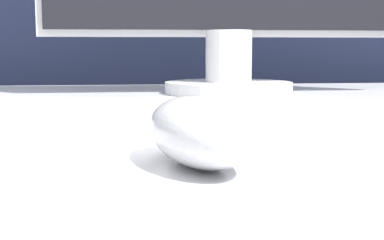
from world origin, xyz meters
The scene contains 3 objects.
partition_panel centered at (0.00, 0.73, 0.70)m, with size 5.00×0.03×1.40m.
computer_mouse_near centered at (-0.08, -0.23, 0.74)m, with size 0.09×0.14×0.05m.
keyboard centered at (-0.13, -0.04, 0.73)m, with size 0.38×0.16×0.02m.
Camera 1 is at (-0.12, -0.58, 0.79)m, focal length 50.00 mm.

